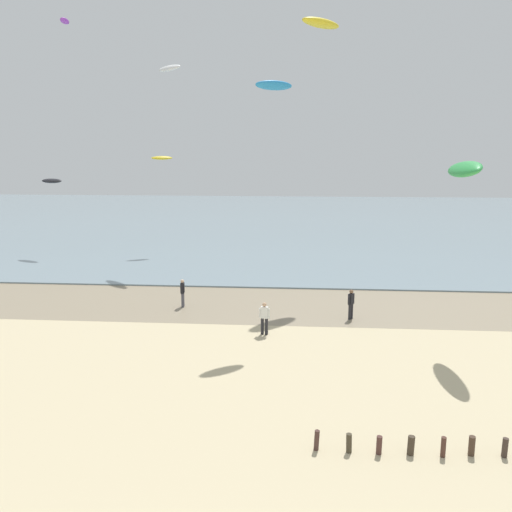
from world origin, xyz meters
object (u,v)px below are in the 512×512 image
at_px(kite_aloft_3, 464,169).
at_px(kite_aloft_4, 162,158).
at_px(kite_aloft_2, 274,85).
at_px(person_right_flank, 351,303).
at_px(person_nearest_camera, 183,292).
at_px(person_left_flank, 264,317).
at_px(kite_aloft_5, 169,68).
at_px(kite_aloft_0, 52,181).
at_px(kite_aloft_8, 321,23).
at_px(kite_aloft_7, 65,21).

bearing_deg(kite_aloft_3, kite_aloft_4, -138.06).
distance_m(kite_aloft_2, kite_aloft_4, 22.56).
relative_size(person_right_flank, kite_aloft_2, 0.79).
bearing_deg(person_nearest_camera, kite_aloft_2, -24.07).
relative_size(person_left_flank, kite_aloft_5, 0.64).
distance_m(person_right_flank, kite_aloft_5, 24.51).
bearing_deg(kite_aloft_0, person_left_flank, -21.30).
xyz_separation_m(person_left_flank, kite_aloft_8, (2.99, 10.59, 16.41)).
bearing_deg(person_right_flank, kite_aloft_4, 129.40).
bearing_deg(kite_aloft_0, kite_aloft_3, -11.38).
bearing_deg(kite_aloft_0, kite_aloft_5, 12.84).
height_order(person_left_flank, kite_aloft_0, kite_aloft_0).
distance_m(person_nearest_camera, kite_aloft_8, 19.36).
height_order(person_right_flank, kite_aloft_3, kite_aloft_3).
xyz_separation_m(kite_aloft_0, kite_aloft_4, (9.39, 2.18, 1.96)).
relative_size(person_right_flank, kite_aloft_4, 0.89).
bearing_deg(kite_aloft_3, kite_aloft_7, -124.20).
distance_m(kite_aloft_0, kite_aloft_7, 13.16).
bearing_deg(person_left_flank, kite_aloft_3, -3.00).
xyz_separation_m(kite_aloft_0, kite_aloft_3, (29.15, -19.60, 1.82)).
xyz_separation_m(kite_aloft_4, kite_aloft_8, (13.51, -10.71, 8.72)).
xyz_separation_m(person_right_flank, kite_aloft_3, (4.55, -3.27, 7.54)).
xyz_separation_m(kite_aloft_5, kite_aloft_7, (-8.22, -0.14, 3.61)).
relative_size(person_nearest_camera, person_left_flank, 1.00).
distance_m(person_nearest_camera, kite_aloft_2, 13.07).
height_order(person_nearest_camera, kite_aloft_4, kite_aloft_4).
bearing_deg(kite_aloft_0, person_nearest_camera, -22.53).
xyz_separation_m(kite_aloft_2, kite_aloft_3, (8.91, -2.39, -4.05)).
bearing_deg(kite_aloft_4, kite_aloft_7, 8.32).
height_order(kite_aloft_5, kite_aloft_8, kite_aloft_8).
height_order(person_left_flank, kite_aloft_2, kite_aloft_2).
bearing_deg(kite_aloft_4, kite_aloft_2, 93.43).
bearing_deg(person_left_flank, kite_aloft_8, 74.23).
distance_m(kite_aloft_2, kite_aloft_7, 23.84).
distance_m(person_left_flank, kite_aloft_5, 24.21).
xyz_separation_m(kite_aloft_0, kite_aloft_7, (3.10, -2.08, 12.62)).
height_order(person_right_flank, kite_aloft_8, kite_aloft_8).
distance_m(person_left_flank, kite_aloft_8, 19.75).
bearing_deg(kite_aloft_0, kite_aloft_7, -11.27).
bearing_deg(kite_aloft_4, person_left_flank, 90.50).
bearing_deg(kite_aloft_5, kite_aloft_2, 160.86).
height_order(person_nearest_camera, person_right_flank, same).
bearing_deg(kite_aloft_8, person_left_flank, 27.85).
xyz_separation_m(kite_aloft_3, kite_aloft_8, (-6.25, 11.07, 8.87)).
bearing_deg(kite_aloft_8, kite_aloft_0, -66.82).
distance_m(kite_aloft_5, kite_aloft_8, 13.43).
bearing_deg(kite_aloft_8, person_nearest_camera, -9.16).
relative_size(kite_aloft_2, kite_aloft_8, 0.64).
bearing_deg(kite_aloft_7, person_nearest_camera, -149.73).
bearing_deg(person_left_flank, kite_aloft_4, 116.29).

